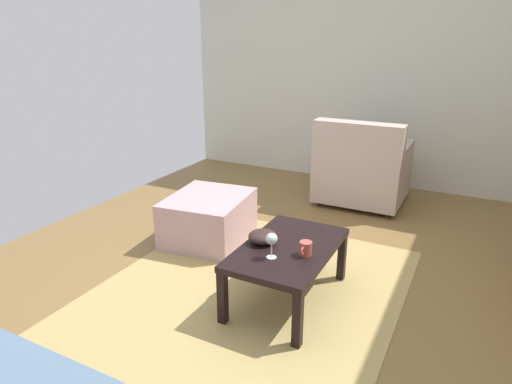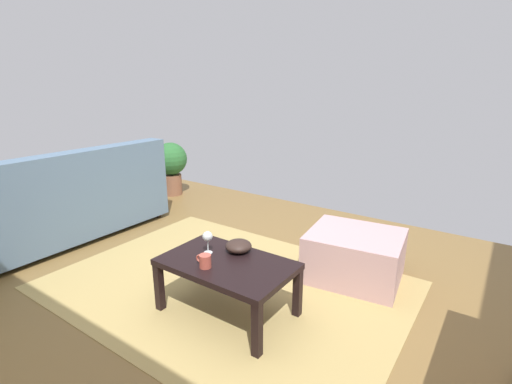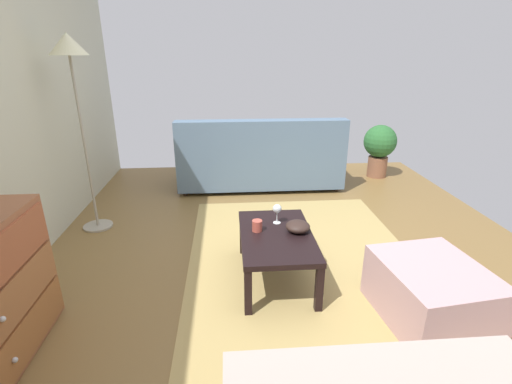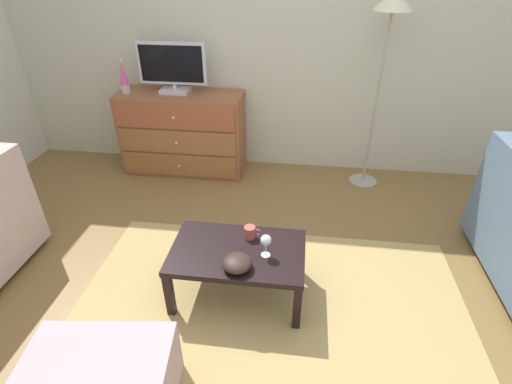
{
  "view_description": "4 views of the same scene",
  "coord_description": "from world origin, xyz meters",
  "px_view_note": "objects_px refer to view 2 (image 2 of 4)",
  "views": [
    {
      "loc": [
        2.29,
        1.03,
        1.62
      ],
      "look_at": [
        0.09,
        -0.1,
        0.75
      ],
      "focal_mm": 31.35,
      "sensor_mm": 36.0,
      "label": 1
    },
    {
      "loc": [
        -1.44,
        1.77,
        1.51
      ],
      "look_at": [
        -0.26,
        0.06,
        0.89
      ],
      "focal_mm": 26.24,
      "sensor_mm": 36.0,
      "label": 2
    },
    {
      "loc": [
        -2.45,
        0.4,
        1.64
      ],
      "look_at": [
        0.05,
        0.21,
        0.69
      ],
      "focal_mm": 25.93,
      "sensor_mm": 36.0,
      "label": 3
    },
    {
      "loc": [
        0.33,
        -1.77,
        1.99
      ],
      "look_at": [
        0.11,
        -0.06,
        0.91
      ],
      "focal_mm": 26.48,
      "sensor_mm": 36.0,
      "label": 4
    }
  ],
  "objects_px": {
    "wine_glass": "(208,237)",
    "mug": "(205,261)",
    "coffee_table": "(227,268)",
    "bowl_decorative": "(239,246)",
    "couch_large": "(62,205)",
    "ottoman": "(354,256)",
    "potted_plant": "(171,164)"
  },
  "relations": [
    {
      "from": "wine_glass",
      "to": "mug",
      "type": "relative_size",
      "value": 1.38
    },
    {
      "from": "wine_glass",
      "to": "bowl_decorative",
      "type": "xyz_separation_m",
      "value": [
        -0.16,
        -0.14,
        -0.08
      ]
    },
    {
      "from": "bowl_decorative",
      "to": "potted_plant",
      "type": "bearing_deg",
      "value": -33.68
    },
    {
      "from": "coffee_table",
      "to": "wine_glass",
      "type": "height_order",
      "value": "wine_glass"
    },
    {
      "from": "ottoman",
      "to": "potted_plant",
      "type": "xyz_separation_m",
      "value": [
        2.9,
        -0.79,
        0.24
      ]
    },
    {
      "from": "couch_large",
      "to": "coffee_table",
      "type": "bearing_deg",
      "value": 178.44
    },
    {
      "from": "bowl_decorative",
      "to": "ottoman",
      "type": "relative_size",
      "value": 0.26
    },
    {
      "from": "mug",
      "to": "ottoman",
      "type": "xyz_separation_m",
      "value": [
        -0.59,
        -1.07,
        -0.23
      ]
    },
    {
      "from": "couch_large",
      "to": "ottoman",
      "type": "distance_m",
      "value": 2.79
    },
    {
      "from": "couch_large",
      "to": "ottoman",
      "type": "relative_size",
      "value": 2.91
    },
    {
      "from": "ottoman",
      "to": "potted_plant",
      "type": "height_order",
      "value": "potted_plant"
    },
    {
      "from": "coffee_table",
      "to": "potted_plant",
      "type": "xyz_separation_m",
      "value": [
        2.38,
        -1.73,
        0.1
      ]
    },
    {
      "from": "couch_large",
      "to": "mug",
      "type": "bearing_deg",
      "value": 174.51
    },
    {
      "from": "potted_plant",
      "to": "mug",
      "type": "bearing_deg",
      "value": 141.06
    },
    {
      "from": "wine_glass",
      "to": "ottoman",
      "type": "relative_size",
      "value": 0.22
    },
    {
      "from": "couch_large",
      "to": "potted_plant",
      "type": "distance_m",
      "value": 1.7
    },
    {
      "from": "couch_large",
      "to": "bowl_decorative",
      "type": "bearing_deg",
      "value": -177.12
    },
    {
      "from": "bowl_decorative",
      "to": "potted_plant",
      "type": "xyz_separation_m",
      "value": [
        2.35,
        -1.57,
        0.01
      ]
    },
    {
      "from": "mug",
      "to": "coffee_table",
      "type": "bearing_deg",
      "value": -114.34
    },
    {
      "from": "mug",
      "to": "potted_plant",
      "type": "distance_m",
      "value": 2.97
    },
    {
      "from": "coffee_table",
      "to": "bowl_decorative",
      "type": "bearing_deg",
      "value": -81.55
    },
    {
      "from": "coffee_table",
      "to": "wine_glass",
      "type": "relative_size",
      "value": 5.52
    },
    {
      "from": "bowl_decorative",
      "to": "couch_large",
      "type": "relative_size",
      "value": 0.09
    },
    {
      "from": "mug",
      "to": "bowl_decorative",
      "type": "distance_m",
      "value": 0.3
    },
    {
      "from": "mug",
      "to": "couch_large",
      "type": "xyz_separation_m",
      "value": [
        2.05,
        -0.2,
        -0.08
      ]
    },
    {
      "from": "couch_large",
      "to": "ottoman",
      "type": "height_order",
      "value": "couch_large"
    },
    {
      "from": "ottoman",
      "to": "couch_large",
      "type": "bearing_deg",
      "value": 18.39
    },
    {
      "from": "mug",
      "to": "potted_plant",
      "type": "relative_size",
      "value": 0.16
    },
    {
      "from": "mug",
      "to": "bowl_decorative",
      "type": "height_order",
      "value": "mug"
    },
    {
      "from": "wine_glass",
      "to": "ottoman",
      "type": "xyz_separation_m",
      "value": [
        -0.71,
        -0.91,
        -0.31
      ]
    },
    {
      "from": "coffee_table",
      "to": "mug",
      "type": "distance_m",
      "value": 0.18
    },
    {
      "from": "coffee_table",
      "to": "ottoman",
      "type": "distance_m",
      "value": 1.08
    }
  ]
}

